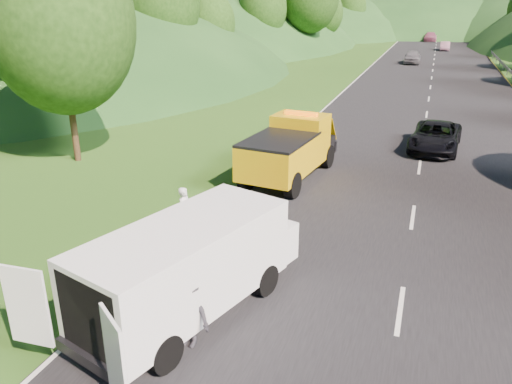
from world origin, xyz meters
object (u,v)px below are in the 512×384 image
at_px(suitcase, 194,218).
at_px(passing_suv, 434,150).
at_px(child, 214,236).
at_px(woman, 187,235).
at_px(tow_truck, 290,148).
at_px(white_van, 191,264).
at_px(worker, 189,345).

distance_m(suitcase, passing_suv, 14.56).
xyz_separation_m(child, suitcase, (-0.94, 0.45, 0.30)).
bearing_deg(suitcase, woman, -84.60).
distance_m(tow_truck, child, 6.52).
bearing_deg(passing_suv, child, -112.33).
height_order(white_van, passing_suv, white_van).
height_order(woman, child, woman).
relative_size(woman, child, 1.85).
bearing_deg(child, worker, -51.78).
relative_size(white_van, suitcase, 12.02).
bearing_deg(white_van, tow_truck, 109.48).
bearing_deg(woman, worker, -149.36).
relative_size(worker, passing_suv, 0.34).
height_order(child, suitcase, suitcase).
bearing_deg(tow_truck, passing_suv, 54.92).
xyz_separation_m(tow_truck, worker, (0.93, -11.61, -1.30)).
distance_m(tow_truck, passing_suv, 8.87).
bearing_deg(white_van, woman, 135.74).
bearing_deg(white_van, suitcase, 132.48).
relative_size(woman, worker, 0.95).
height_order(white_van, woman, white_van).
distance_m(tow_truck, woman, 6.94).
xyz_separation_m(tow_truck, passing_suv, (5.84, 6.55, -1.30)).
relative_size(suitcase, passing_suv, 0.12).
xyz_separation_m(white_van, suitcase, (-2.17, 4.53, -1.05)).
relative_size(tow_truck, white_van, 0.89).
relative_size(white_van, woman, 4.42).
relative_size(white_van, child, 8.15).
bearing_deg(suitcase, child, -25.48).
distance_m(white_van, woman, 4.56).
bearing_deg(passing_suv, woman, -114.78).
xyz_separation_m(tow_truck, suitcase, (-1.70, -5.90, -1.00)).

